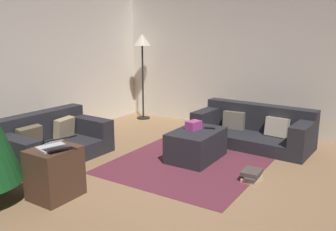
{
  "coord_description": "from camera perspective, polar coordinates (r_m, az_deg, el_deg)",
  "views": [
    {
      "loc": [
        -3.33,
        -1.93,
        1.83
      ],
      "look_at": [
        0.55,
        0.54,
        0.75
      ],
      "focal_mm": 38.05,
      "sensor_mm": 36.0,
      "label": 1
    }
  ],
  "objects": [
    {
      "name": "couch_left",
      "position": [
        5.56,
        -18.28,
        -3.93
      ],
      "size": [
        1.58,
        0.98,
        0.66
      ],
      "rotation": [
        0.0,
        0.0,
        3.11
      ],
      "color": "#26262B",
      "rests_on": "ground_plane"
    },
    {
      "name": "couch_right",
      "position": [
        6.08,
        13.62,
        -2.18
      ],
      "size": [
        0.95,
        1.92,
        0.64
      ],
      "rotation": [
        0.0,
        0.0,
        1.52
      ],
      "color": "#26262B",
      "rests_on": "ground_plane"
    },
    {
      "name": "rear_partition",
      "position": [
        6.09,
        -24.33,
        7.07
      ],
      "size": [
        6.4,
        0.12,
        2.6
      ],
      "primitive_type": "cube",
      "color": "silver",
      "rests_on": "ground_plane"
    },
    {
      "name": "corner_lamp",
      "position": [
        7.54,
        -4.16,
        10.96
      ],
      "size": [
        0.36,
        0.36,
        1.8
      ],
      "color": "black",
      "rests_on": "ground_plane"
    },
    {
      "name": "tv_remote",
      "position": [
        5.32,
        6.69,
        -2.0
      ],
      "size": [
        0.09,
        0.17,
        0.02
      ],
      "primitive_type": "cube",
      "rotation": [
        0.0,
        0.0,
        0.29
      ],
      "color": "black",
      "rests_on": "ottoman"
    },
    {
      "name": "corner_partition",
      "position": [
        6.77,
        15.98,
        8.24
      ],
      "size": [
        0.12,
        6.4,
        2.6
      ],
      "primitive_type": "cube",
      "color": "silver",
      "rests_on": "ground_plane"
    },
    {
      "name": "gift_box",
      "position": [
        5.25,
        4.11,
        -1.56
      ],
      "size": [
        0.25,
        0.19,
        0.13
      ],
      "primitive_type": "cube",
      "rotation": [
        0.0,
        0.0,
        -0.2
      ],
      "color": "#B23F8C",
      "rests_on": "ottoman"
    },
    {
      "name": "side_table",
      "position": [
        4.24,
        -17.68,
        -8.75
      ],
      "size": [
        0.52,
        0.44,
        0.58
      ],
      "primitive_type": "cube",
      "color": "#4C3323",
      "rests_on": "ground_plane"
    },
    {
      "name": "book_stack",
      "position": [
        4.67,
        13.3,
        -9.32
      ],
      "size": [
        0.32,
        0.23,
        0.13
      ],
      "color": "beige",
      "rests_on": "ground_plane"
    },
    {
      "name": "laptop",
      "position": [
        4.07,
        -17.65,
        -4.49
      ],
      "size": [
        0.41,
        0.48,
        0.19
      ],
      "color": "silver",
      "rests_on": "side_table"
    },
    {
      "name": "area_rug",
      "position": [
        5.33,
        4.5,
        -6.88
      ],
      "size": [
        2.6,
        2.0,
        0.01
      ],
      "primitive_type": "cube",
      "color": "brown",
      "rests_on": "ground_plane"
    },
    {
      "name": "ground_plane",
      "position": [
        4.26,
        2.17,
        -12.22
      ],
      "size": [
        6.4,
        6.4,
        0.0
      ],
      "primitive_type": "plane",
      "color": "#93704C"
    },
    {
      "name": "ottoman",
      "position": [
        5.26,
        4.54,
        -4.7
      ],
      "size": [
        0.89,
        0.6,
        0.43
      ],
      "primitive_type": "cube",
      "color": "#26262B",
      "rests_on": "ground_plane"
    }
  ]
}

